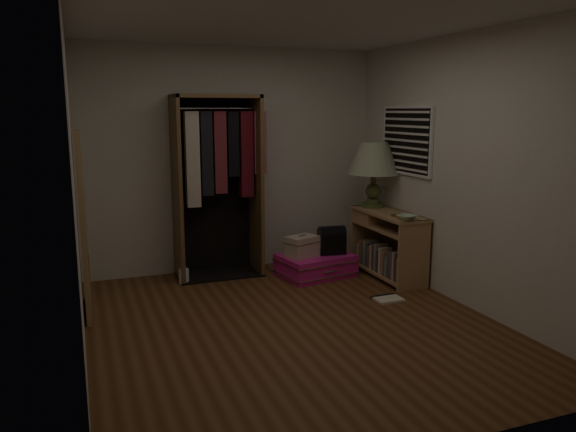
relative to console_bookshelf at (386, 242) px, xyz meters
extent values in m
plane|color=#533017|center=(-1.54, -1.04, -0.39)|extent=(4.00, 4.00, 0.00)
cube|color=beige|center=(-1.54, 0.96, 0.91)|extent=(3.50, 0.02, 2.60)
cube|color=beige|center=(-1.54, -3.04, 0.91)|extent=(3.50, 0.02, 2.60)
cube|color=beige|center=(0.21, -1.04, 0.91)|extent=(0.02, 4.00, 2.60)
cube|color=beige|center=(-3.29, -1.04, 0.91)|extent=(0.02, 4.00, 2.60)
cube|color=silver|center=(-1.54, -1.04, 2.21)|extent=(3.50, 4.00, 0.01)
cube|color=white|center=(0.19, -0.04, 1.16)|extent=(0.03, 0.96, 0.76)
cube|color=black|center=(0.19, -0.04, 1.16)|extent=(0.03, 0.90, 0.70)
cube|color=silver|center=(0.18, -0.04, 0.84)|extent=(0.01, 0.88, 0.02)
cube|color=silver|center=(0.18, -0.04, 0.92)|extent=(0.01, 0.88, 0.02)
cube|color=silver|center=(0.18, -0.04, 1.00)|extent=(0.01, 0.88, 0.02)
cube|color=silver|center=(0.18, -0.04, 1.08)|extent=(0.01, 0.88, 0.02)
cube|color=silver|center=(0.18, -0.04, 1.16)|extent=(0.01, 0.88, 0.02)
cube|color=silver|center=(0.18, -0.04, 1.23)|extent=(0.01, 0.88, 0.02)
cube|color=silver|center=(0.18, -0.04, 1.31)|extent=(0.01, 0.88, 0.02)
cube|color=silver|center=(0.18, -0.04, 1.39)|extent=(0.01, 0.88, 0.02)
cube|color=silver|center=(0.18, -0.04, 1.47)|extent=(0.01, 0.88, 0.02)
cube|color=#A77C50|center=(0.00, -0.57, -0.02)|extent=(0.40, 0.03, 0.75)
cube|color=#A77C50|center=(0.00, 0.50, -0.02)|extent=(0.40, 0.03, 0.75)
cube|color=#A77C50|center=(0.00, -0.04, -0.33)|extent=(0.40, 1.04, 0.03)
cube|color=#A77C50|center=(0.00, -0.04, 0.18)|extent=(0.40, 1.04, 0.03)
cube|color=#A77C50|center=(0.00, -0.04, 0.34)|extent=(0.42, 1.12, 0.03)
cube|color=brown|center=(0.19, -0.04, -0.02)|extent=(0.02, 1.10, 0.75)
cube|color=#A77C50|center=(-0.01, 0.29, 0.25)|extent=(0.36, 0.38, 0.13)
cube|color=gray|center=(-0.08, -0.51, -0.19)|extent=(0.17, 0.04, 0.26)
cube|color=#4C3833|center=(-0.06, -0.47, -0.16)|extent=(0.22, 0.03, 0.32)
cube|color=#B7AD99|center=(-0.09, -0.42, -0.16)|extent=(0.15, 0.03, 0.31)
cube|color=brown|center=(-0.07, -0.37, -0.17)|extent=(0.20, 0.04, 0.29)
cube|color=#3F4C59|center=(-0.06, -0.32, -0.17)|extent=(0.21, 0.04, 0.29)
cube|color=gray|center=(-0.07, -0.27, -0.20)|extent=(0.20, 0.03, 0.23)
cube|color=#59594C|center=(-0.07, -0.23, -0.20)|extent=(0.20, 0.03, 0.23)
cube|color=#B2724C|center=(-0.06, -0.19, -0.19)|extent=(0.20, 0.04, 0.27)
cube|color=beige|center=(-0.09, -0.13, -0.17)|extent=(0.16, 0.04, 0.30)
cube|color=#332D38|center=(-0.07, -0.08, -0.20)|extent=(0.18, 0.04, 0.24)
cube|color=gray|center=(-0.09, -0.03, -0.16)|extent=(0.16, 0.04, 0.32)
cube|color=#4C3833|center=(-0.08, 0.01, -0.16)|extent=(0.18, 0.04, 0.31)
cube|color=#B7AD99|center=(-0.06, 0.07, -0.18)|extent=(0.21, 0.04, 0.28)
cube|color=brown|center=(-0.08, 0.12, -0.19)|extent=(0.17, 0.04, 0.26)
cube|color=#3F4C59|center=(-0.07, 0.17, -0.18)|extent=(0.19, 0.04, 0.28)
cube|color=gray|center=(-0.07, 0.22, -0.17)|extent=(0.19, 0.04, 0.30)
cube|color=#59594C|center=(-0.06, 0.28, -0.19)|extent=(0.21, 0.03, 0.27)
cube|color=#B2724C|center=(-0.07, 0.33, -0.18)|extent=(0.19, 0.04, 0.28)
cube|color=beige|center=(-0.07, 0.38, -0.20)|extent=(0.19, 0.05, 0.23)
cube|color=brown|center=(-2.24, 0.70, 0.63)|extent=(0.04, 0.50, 2.05)
cube|color=brown|center=(-1.33, 0.70, 0.63)|extent=(0.04, 0.50, 2.05)
cube|color=brown|center=(-1.79, 0.70, 1.64)|extent=(0.95, 0.50, 0.04)
cube|color=black|center=(-1.79, 0.94, 0.63)|extent=(0.95, 0.02, 2.05)
cube|color=black|center=(-1.79, 0.70, -0.38)|extent=(0.95, 0.50, 0.02)
cylinder|color=silver|center=(-1.79, 0.70, 1.51)|extent=(0.87, 0.02, 0.02)
cube|color=beige|center=(-2.07, 0.68, 0.95)|extent=(0.15, 0.11, 1.05)
cube|color=black|center=(-1.91, 0.68, 1.01)|extent=(0.13, 0.10, 0.93)
cube|color=maroon|center=(-1.76, 0.68, 1.02)|extent=(0.14, 0.10, 0.91)
cube|color=black|center=(-1.61, 0.68, 1.12)|extent=(0.12, 0.11, 0.72)
cube|color=#590F19|center=(-1.45, 0.68, 1.00)|extent=(0.14, 0.13, 0.96)
cube|color=#BF4C72|center=(-1.29, 0.68, 1.12)|extent=(0.14, 0.11, 0.71)
cube|color=#A47D4F|center=(-3.24, -0.04, 0.46)|extent=(0.05, 0.80, 1.70)
cube|color=white|center=(-3.21, -0.04, 0.46)|extent=(0.01, 0.68, 1.58)
cube|color=#DA1A82|center=(-0.76, 0.28, -0.27)|extent=(0.89, 0.71, 0.25)
cube|color=silver|center=(-0.76, 0.28, -0.34)|extent=(0.92, 0.73, 0.01)
cube|color=silver|center=(-0.76, 0.28, -0.20)|extent=(0.92, 0.73, 0.01)
cylinder|color=silver|center=(-0.70, -0.02, -0.27)|extent=(0.18, 0.05, 0.02)
cube|color=#BDA991|center=(-0.94, 0.25, -0.02)|extent=(0.40, 0.34, 0.24)
cube|color=brown|center=(-0.94, 0.25, 0.03)|extent=(0.41, 0.35, 0.01)
cylinder|color=silver|center=(-0.94, 0.25, 0.10)|extent=(0.10, 0.05, 0.02)
cube|color=black|center=(-0.57, 0.26, -0.03)|extent=(0.32, 0.23, 0.23)
cylinder|color=black|center=(-0.57, 0.26, 0.09)|extent=(0.32, 0.23, 0.19)
cylinder|color=#405127|center=(0.00, 0.34, 0.38)|extent=(0.33, 0.33, 0.04)
cylinder|color=#405127|center=(0.00, 0.34, 0.43)|extent=(0.19, 0.19, 0.05)
sphere|color=#405127|center=(0.00, 0.34, 0.55)|extent=(0.23, 0.23, 0.19)
cylinder|color=#405127|center=(0.00, 0.34, 0.69)|extent=(0.08, 0.08, 0.11)
cone|color=#B9C2A1|center=(0.00, 0.34, 0.94)|extent=(0.76, 0.76, 0.37)
cone|color=beige|center=(0.00, 0.34, 0.94)|extent=(0.68, 0.68, 0.35)
cylinder|color=#AF8343|center=(0.00, -0.29, 0.36)|extent=(0.26, 0.26, 0.01)
imported|color=#A7C6A5|center=(-0.05, -0.47, 0.38)|extent=(0.25, 0.25, 0.05)
cylinder|color=white|center=(-2.23, 0.54, -0.31)|extent=(0.15, 0.15, 0.16)
cylinder|color=white|center=(-2.23, 0.54, -0.22)|extent=(0.06, 0.06, 0.04)
cube|color=beige|center=(-0.41, -0.75, -0.38)|extent=(0.28, 0.23, 0.02)
cube|color=black|center=(-0.42, -0.66, -0.38)|extent=(0.28, 0.04, 0.03)
camera|label=1|loc=(-3.27, -5.44, 1.49)|focal=35.00mm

